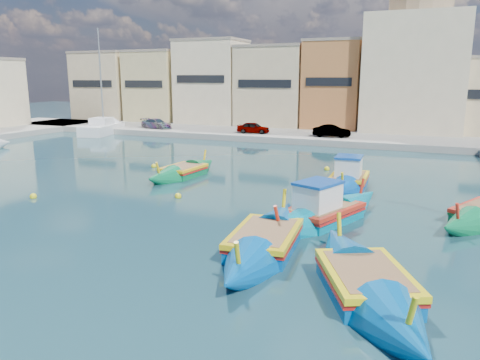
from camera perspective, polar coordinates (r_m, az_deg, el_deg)
The scene contains 12 objects.
ground at distance 20.32m, azimuth -17.36°, elevation -6.29°, with size 160.00×160.00×0.00m, color #163742.
north_quay at distance 48.61m, azimuth 7.67°, elevation 5.26°, with size 80.00×8.00×0.60m, color gray.
north_townhouses at distance 54.25m, azimuth 16.88°, elevation 10.56°, with size 83.20×7.87×10.19m.
church_block at distance 54.64m, azimuth 20.75°, elevation 13.90°, with size 10.00×10.00×19.10m.
parked_cars at distance 49.34m, azimuth -0.44°, elevation 6.49°, with size 23.70×2.12×1.18m.
luzzu_turquoise_cabin at distance 21.17m, azimuth 10.09°, elevation -4.13°, with size 5.13×9.34×2.96m.
luzzu_blue_cabin at distance 28.28m, azimuth 13.12°, elevation -0.06°, with size 2.36×8.21×2.88m.
luzzu_green at distance 30.63m, azimuth -6.92°, elevation 0.94°, with size 2.50×7.56×2.34m.
luzzu_blue_south at distance 17.63m, azimuth 3.04°, elevation -7.63°, with size 3.09×9.62×2.73m.
luzzu_cyan_south at distance 14.69m, azimuth 15.08°, elevation -12.30°, with size 5.88×8.91×2.75m.
yacht_north at distance 56.66m, azimuth -15.56°, elevation 6.13°, with size 4.59×9.64×12.40m.
mooring_buoys at distance 24.11m, azimuth -5.49°, elevation -2.61°, with size 24.09×24.24×0.36m.
Camera 1 is at (12.70, -14.53, 6.35)m, focal length 35.00 mm.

